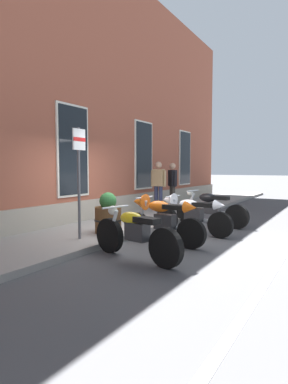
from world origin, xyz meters
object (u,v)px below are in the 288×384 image
at_px(barrel_planter, 108,216).
at_px(pedestrian_tan_coat, 158,183).
at_px(pedestrian_dark_jacket, 172,183).
at_px(motorcycle_orange_sport, 160,217).
at_px(motorcycle_black_naked, 210,209).
at_px(motorcycle_yellow_naked, 135,233).
at_px(parking_sign, 79,167).
at_px(motorcycle_white_sport, 189,212).

bearing_deg(barrel_planter, pedestrian_tan_coat, 12.83).
distance_m(pedestrian_dark_jacket, barrel_planter, 5.01).
distance_m(motorcycle_orange_sport, motorcycle_black_naked, 2.68).
bearing_deg(barrel_planter, motorcycle_black_naked, -28.50).
height_order(motorcycle_yellow_naked, motorcycle_orange_sport, motorcycle_orange_sport).
bearing_deg(parking_sign, barrel_planter, -7.72).
bearing_deg(parking_sign, motorcycle_orange_sport, -57.38).
xyz_separation_m(parking_sign, barrel_planter, (0.84, -0.11, -1.13)).
bearing_deg(barrel_planter, motorcycle_yellow_naked, -128.87).
xyz_separation_m(motorcycle_black_naked, pedestrian_dark_jacket, (2.17, 2.24, 0.59)).
height_order(pedestrian_dark_jacket, parking_sign, parking_sign).
height_order(motorcycle_yellow_naked, parking_sign, parking_sign).
height_order(motorcycle_orange_sport, motorcycle_black_naked, motorcycle_orange_sport).
xyz_separation_m(motorcycle_white_sport, pedestrian_dark_jacket, (3.51, 2.17, 0.53)).
bearing_deg(motorcycle_yellow_naked, pedestrian_tan_coat, 24.41).
bearing_deg(parking_sign, motorcycle_yellow_naked, -103.03).
relative_size(motorcycle_yellow_naked, parking_sign, 0.88).
height_order(motorcycle_white_sport, barrel_planter, barrel_planter).
bearing_deg(pedestrian_tan_coat, pedestrian_dark_jacket, -18.22).
xyz_separation_m(motorcycle_black_naked, pedestrian_tan_coat, (1.49, 2.46, 0.61)).
bearing_deg(pedestrian_tan_coat, barrel_planter, -167.17).
relative_size(motorcycle_white_sport, barrel_planter, 2.23).
xyz_separation_m(pedestrian_tan_coat, pedestrian_dark_jacket, (0.68, -0.22, -0.02)).
height_order(motorcycle_orange_sport, pedestrian_tan_coat, pedestrian_tan_coat).
distance_m(pedestrian_tan_coat, barrel_planter, 4.39).
distance_m(motorcycle_yellow_naked, pedestrian_dark_jacket, 6.58).
relative_size(motorcycle_white_sport, parking_sign, 0.90).
height_order(motorcycle_orange_sport, pedestrian_dark_jacket, pedestrian_dark_jacket).
distance_m(pedestrian_tan_coat, parking_sign, 5.19).
relative_size(motorcycle_white_sport, motorcycle_black_naked, 0.96).
distance_m(motorcycle_orange_sport, pedestrian_dark_jacket, 5.29).
distance_m(motorcycle_white_sport, parking_sign, 2.95).
bearing_deg(pedestrian_tan_coat, motorcycle_black_naked, -121.21).
bearing_deg(motorcycle_orange_sport, pedestrian_dark_jacket, 23.17).
xyz_separation_m(motorcycle_orange_sport, parking_sign, (-0.92, 1.45, 1.07)).
bearing_deg(motorcycle_black_naked, motorcycle_yellow_naked, -179.73).
xyz_separation_m(motorcycle_white_sport, parking_sign, (-2.26, 1.55, 1.10)).
relative_size(motorcycle_orange_sport, pedestrian_dark_jacket, 1.17).
relative_size(motorcycle_yellow_naked, motorcycle_black_naked, 0.94).
height_order(motorcycle_white_sport, pedestrian_dark_jacket, pedestrian_dark_jacket).
height_order(motorcycle_yellow_naked, barrel_planter, barrel_planter).
xyz_separation_m(motorcycle_black_naked, parking_sign, (-3.60, 1.61, 1.16)).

